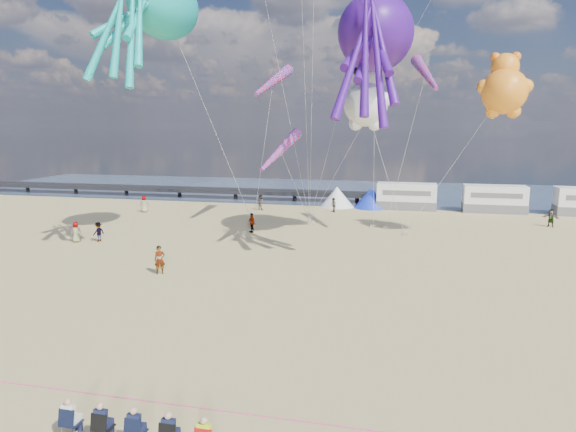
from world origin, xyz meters
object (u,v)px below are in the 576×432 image
(sandbag_b, at_px, (373,226))
(kite_teddy_orange, at_px, (504,91))
(standing_person, at_px, (160,260))
(beachgoer_0, at_px, (144,204))
(kite_panda, at_px, (366,105))
(beachgoer_4, at_px, (551,218))
(kite_octopus_purple, at_px, (376,33))
(kite_octopus_teal, at_px, (164,7))
(windsock_left, at_px, (273,81))
(sandbag_d, at_px, (386,227))
(spectator_row, at_px, (137,426))
(beachgoer_7, at_px, (333,205))
(sandbag_c, at_px, (404,234))
(sandbag_a, at_px, (253,225))
(tent_white, at_px, (337,197))
(windsock_mid, at_px, (426,74))
(beachgoer_6, at_px, (76,232))
(sandbag_e, at_px, (310,221))
(beachgoer_1, at_px, (260,202))
(beachgoer_3, at_px, (252,223))
(beachgoer_2, at_px, (98,232))
(windsock_right, at_px, (280,150))
(tent_blue, at_px, (371,198))
(motorhome_0, at_px, (406,196))

(sandbag_b, relative_size, kite_teddy_orange, 0.08)
(standing_person, height_order, beachgoer_0, standing_person)
(beachgoer_0, relative_size, kite_panda, 0.30)
(beachgoer_4, height_order, kite_octopus_purple, kite_octopus_purple)
(kite_octopus_teal, height_order, windsock_left, kite_octopus_teal)
(sandbag_d, distance_m, kite_octopus_purple, 18.03)
(standing_person, bearing_deg, spectator_row, -98.41)
(beachgoer_7, relative_size, sandbag_c, 3.20)
(spectator_row, height_order, sandbag_a, spectator_row)
(tent_white, relative_size, windsock_mid, 0.61)
(sandbag_a, relative_size, sandbag_b, 1.00)
(beachgoer_6, height_order, kite_teddy_orange, kite_teddy_orange)
(sandbag_e, bearing_deg, sandbag_c, -24.51)
(beachgoer_1, relative_size, windsock_left, 0.22)
(kite_octopus_purple, bearing_deg, beachgoer_3, 156.15)
(beachgoer_0, distance_m, kite_panda, 27.78)
(spectator_row, height_order, beachgoer_2, beachgoer_2)
(windsock_right, bearing_deg, kite_teddy_orange, 37.40)
(beachgoer_0, distance_m, beachgoer_3, 16.75)
(tent_blue, bearing_deg, sandbag_b, -84.79)
(sandbag_d, bearing_deg, motorhome_0, 81.42)
(standing_person, relative_size, windsock_right, 0.34)
(standing_person, distance_m, kite_octopus_teal, 19.15)
(kite_teddy_orange, height_order, windsock_left, windsock_left)
(kite_panda, height_order, windsock_left, windsock_left)
(motorhome_0, height_order, beachgoer_4, motorhome_0)
(sandbag_c, height_order, sandbag_e, same)
(kite_octopus_purple, relative_size, windsock_mid, 1.86)
(kite_octopus_purple, height_order, kite_teddy_orange, kite_octopus_purple)
(beachgoer_0, relative_size, beachgoer_1, 1.06)
(beachgoer_0, relative_size, sandbag_b, 3.68)
(spectator_row, bearing_deg, kite_octopus_purple, 80.01)
(kite_octopus_teal, xyz_separation_m, kite_octopus_purple, (15.48, 2.99, -1.99))
(sandbag_c, height_order, kite_panda, kite_panda)
(beachgoer_1, bearing_deg, beachgoer_0, 46.55)
(motorhome_0, height_order, sandbag_b, motorhome_0)
(kite_octopus_purple, distance_m, kite_teddy_orange, 11.12)
(sandbag_b, bearing_deg, motorhome_0, 75.59)
(motorhome_0, relative_size, kite_panda, 1.06)
(tent_blue, xyz_separation_m, beachgoer_1, (-12.15, -4.35, -0.33))
(sandbag_c, bearing_deg, spectator_row, -103.03)
(spectator_row, bearing_deg, kite_panda, 82.73)
(motorhome_0, height_order, windsock_left, windsock_left)
(kite_teddy_orange, bearing_deg, sandbag_e, 173.41)
(beachgoer_6, height_order, windsock_mid, windsock_mid)
(windsock_left, bearing_deg, beachgoer_0, 172.12)
(sandbag_d, bearing_deg, windsock_left, -170.70)
(kite_octopus_purple, distance_m, windsock_right, 11.16)
(standing_person, bearing_deg, kite_panda, 17.15)
(motorhome_0, height_order, beachgoer_2, motorhome_0)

